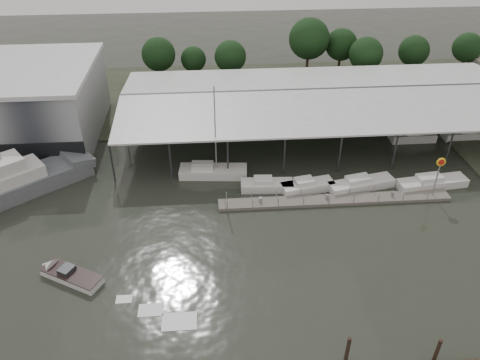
{
  "coord_description": "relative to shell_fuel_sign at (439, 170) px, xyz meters",
  "views": [
    {
      "loc": [
        0.18,
        -34.26,
        33.48
      ],
      "look_at": [
        3.7,
        11.76,
        2.5
      ],
      "focal_mm": 35.0,
      "sensor_mm": 36.0,
      "label": 1
    }
  ],
  "objects": [
    {
      "name": "horizon_tree_line",
      "position": [
        -5.27,
        38.04,
        2.07
      ],
      "size": [
        69.19,
        11.53,
        11.14
      ],
      "color": "#312116",
      "rests_on": "ground"
    },
    {
      "name": "storage_warehouse",
      "position": [
        -55.0,
        19.95,
        1.36
      ],
      "size": [
        24.5,
        20.5,
        10.5
      ],
      "color": "#95999F",
      "rests_on": "ground"
    },
    {
      "name": "speedboat_underway",
      "position": [
        -41.18,
        -10.26,
        -3.53
      ],
      "size": [
        16.41,
        10.04,
        2.0
      ],
      "rotation": [
        0.0,
        0.0,
        2.63
      ],
      "color": "silver",
      "rests_on": "ground"
    },
    {
      "name": "moored_cruiser_2",
      "position": [
        -8.13,
        2.56,
        -3.31
      ],
      "size": [
        8.7,
        3.94,
        1.7
      ],
      "rotation": [
        0.0,
        0.0,
        0.21
      ],
      "color": "silver",
      "rests_on": "ground"
    },
    {
      "name": "white_sailboat",
      "position": [
        -26.55,
        6.79,
        -3.27
      ],
      "size": [
        8.89,
        3.35,
        12.6
      ],
      "rotation": [
        0.0,
        0.0,
        -0.09
      ],
      "color": "silver",
      "rests_on": "ground"
    },
    {
      "name": "moored_cruiser_3",
      "position": [
        0.82,
        2.19,
        -3.31
      ],
      "size": [
        9.08,
        3.24,
        1.7
      ],
      "rotation": [
        0.0,
        0.0,
        0.12
      ],
      "color": "silver",
      "rests_on": "ground"
    },
    {
      "name": "floating_dock",
      "position": [
        -12.0,
        0.01,
        -3.72
      ],
      "size": [
        28.0,
        2.0,
        1.4
      ],
      "color": "#69645C",
      "rests_on": "ground"
    },
    {
      "name": "ground",
      "position": [
        -27.0,
        -9.99,
        -3.93
      ],
      "size": [
        200.0,
        200.0,
        0.0
      ],
      "primitive_type": "plane",
      "color": "#272C23",
      "rests_on": "ground"
    },
    {
      "name": "covered_boat_shed",
      "position": [
        -10.0,
        18.01,
        2.2
      ],
      "size": [
        58.24,
        24.0,
        6.96
      ],
      "color": "white",
      "rests_on": "ground"
    },
    {
      "name": "moored_cruiser_1",
      "position": [
        -14.88,
        2.62,
        -3.31
      ],
      "size": [
        6.87,
        3.45,
        1.7
      ],
      "rotation": [
        0.0,
        0.0,
        0.2
      ],
      "color": "silver",
      "rests_on": "ground"
    },
    {
      "name": "grey_trawler",
      "position": [
        -50.08,
        4.86,
        -2.35
      ],
      "size": [
        17.1,
        14.51,
        8.84
      ],
      "rotation": [
        0.0,
        0.0,
        0.65
      ],
      "color": "slate",
      "rests_on": "ground"
    },
    {
      "name": "shell_fuel_sign",
      "position": [
        0.0,
        0.0,
        0.0
      ],
      "size": [
        1.1,
        0.18,
        5.55
      ],
      "color": "gray",
      "rests_on": "ground"
    },
    {
      "name": "land_strip_far",
      "position": [
        -27.0,
        32.01,
        -3.83
      ],
      "size": [
        140.0,
        30.0,
        0.3
      ],
      "color": "#3E4433",
      "rests_on": "ground"
    },
    {
      "name": "moored_cruiser_0",
      "position": [
        -19.89,
        3.21,
        -3.31
      ],
      "size": [
        6.56,
        2.54,
        1.7
      ],
      "rotation": [
        0.0,
        0.0,
        -0.05
      ],
      "color": "silver",
      "rests_on": "ground"
    }
  ]
}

